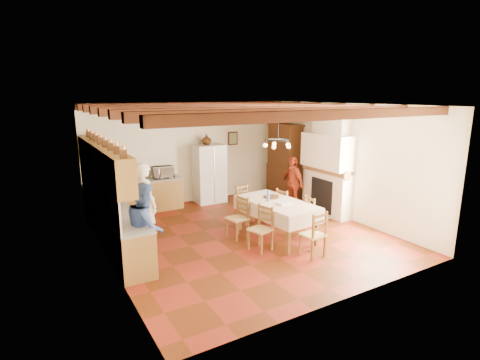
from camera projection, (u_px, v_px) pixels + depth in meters
name	position (u px, v px, depth m)	size (l,w,h in m)	color
floor	(243.00, 235.00, 8.78)	(6.00, 6.50, 0.02)	#51210A
ceiling	(243.00, 104.00, 8.10)	(6.00, 6.50, 0.02)	white
wall_back	(187.00, 153.00, 11.18)	(6.00, 0.02, 3.00)	#EBE4C5
wall_front	(352.00, 210.00, 5.70)	(6.00, 0.02, 3.00)	#EBE4C5
wall_left	(104.00, 189.00, 6.96)	(0.02, 6.50, 3.00)	#EBE4C5
wall_right	(340.00, 161.00, 9.92)	(0.02, 6.50, 3.00)	#EBE4C5
ceiling_beams	(243.00, 109.00, 8.12)	(6.00, 6.30, 0.16)	#3C2110
lower_cabinets_left	(113.00, 224.00, 8.23)	(0.60, 4.30, 0.86)	brown
lower_cabinets_back	(141.00, 197.00, 10.40)	(2.30, 0.60, 0.86)	brown
countertop_left	(112.00, 204.00, 8.13)	(0.62, 4.30, 0.04)	slate
countertop_back	(140.00, 181.00, 10.30)	(2.34, 0.62, 0.04)	slate
backsplash_left	(97.00, 192.00, 7.92)	(0.03, 4.30, 0.60)	beige
backsplash_back	(136.00, 168.00, 10.46)	(2.30, 0.03, 0.60)	beige
upper_cabinets	(102.00, 161.00, 7.85)	(0.35, 4.20, 0.70)	brown
fireplace	(327.00, 164.00, 9.97)	(0.56, 1.60, 2.80)	beige
wall_picture	(233.00, 138.00, 11.84)	(0.34, 0.03, 0.42)	black
refrigerator	(209.00, 173.00, 11.31)	(0.88, 0.72, 1.76)	silver
hutch	(284.00, 161.00, 11.63)	(0.54, 1.29, 2.35)	#3A1B0F
dining_table	(277.00, 205.00, 8.46)	(1.15, 2.04, 0.86)	#F0E7CD
chandelier	(278.00, 140.00, 8.13)	(0.47, 0.47, 0.03)	black
chair_left_near	(260.00, 229.00, 7.82)	(0.42, 0.40, 0.96)	brown
chair_left_far	(237.00, 218.00, 8.51)	(0.42, 0.40, 0.96)	brown
chair_right_near	(316.00, 216.00, 8.63)	(0.42, 0.40, 0.96)	brown
chair_right_far	(286.00, 207.00, 9.27)	(0.42, 0.40, 0.96)	brown
chair_end_near	(313.00, 234.00, 7.53)	(0.42, 0.40, 0.96)	brown
chair_end_far	(246.00, 204.00, 9.53)	(0.42, 0.40, 0.96)	brown
person_man	(145.00, 205.00, 7.99)	(0.67, 0.44, 1.84)	white
person_woman_blue	(145.00, 227.00, 6.91)	(0.81, 0.63, 1.67)	#3C589C
person_woman_red	(293.00, 183.00, 10.60)	(0.89, 0.37, 1.52)	#BD4123
microwave	(163.00, 172.00, 10.59)	(0.57, 0.39, 0.32)	silver
fridge_vase	(206.00, 140.00, 11.05)	(0.29, 0.29, 0.30)	#3A1B0F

